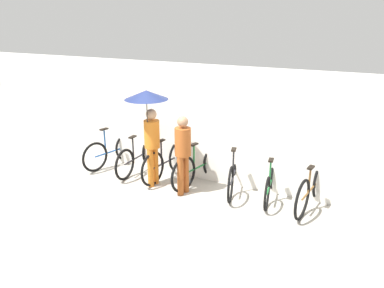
{
  "coord_description": "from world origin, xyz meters",
  "views": [
    {
      "loc": [
        3.22,
        -5.16,
        3.4
      ],
      "look_at": [
        0.0,
        1.19,
        1.0
      ],
      "focal_mm": 35.0,
      "sensor_mm": 36.0,
      "label": 1
    }
  ],
  "objects_px": {
    "parked_bicycle_6": "(311,188)",
    "parked_bicycle_3": "(199,166)",
    "parked_bicycle_2": "(166,161)",
    "pedestrian_center": "(183,150)",
    "parked_bicycle_4": "(234,173)",
    "parked_bicycle_5": "(270,182)",
    "pedestrian_leading": "(149,115)",
    "parked_bicycle_1": "(138,156)",
    "parked_bicycle_0": "(112,151)"
  },
  "relations": [
    {
      "from": "pedestrian_leading",
      "to": "pedestrian_center",
      "type": "bearing_deg",
      "value": -177.59
    },
    {
      "from": "parked_bicycle_1",
      "to": "pedestrian_leading",
      "type": "xyz_separation_m",
      "value": [
        0.72,
        -0.58,
        1.19
      ]
    },
    {
      "from": "parked_bicycle_3",
      "to": "parked_bicycle_4",
      "type": "distance_m",
      "value": 0.78
    },
    {
      "from": "parked_bicycle_3",
      "to": "pedestrian_center",
      "type": "xyz_separation_m",
      "value": [
        -0.08,
        -0.59,
        0.55
      ]
    },
    {
      "from": "parked_bicycle_2",
      "to": "parked_bicycle_4",
      "type": "relative_size",
      "value": 0.97
    },
    {
      "from": "pedestrian_leading",
      "to": "parked_bicycle_5",
      "type": "bearing_deg",
      "value": -164.88
    },
    {
      "from": "parked_bicycle_6",
      "to": "parked_bicycle_3",
      "type": "bearing_deg",
      "value": 96.08
    },
    {
      "from": "parked_bicycle_4",
      "to": "pedestrian_center",
      "type": "relative_size",
      "value": 1.09
    },
    {
      "from": "parked_bicycle_2",
      "to": "parked_bicycle_4",
      "type": "distance_m",
      "value": 1.56
    },
    {
      "from": "parked_bicycle_5",
      "to": "parked_bicycle_6",
      "type": "distance_m",
      "value": 0.78
    },
    {
      "from": "parked_bicycle_0",
      "to": "parked_bicycle_2",
      "type": "distance_m",
      "value": 1.56
    },
    {
      "from": "parked_bicycle_4",
      "to": "parked_bicycle_5",
      "type": "xyz_separation_m",
      "value": [
        0.78,
        -0.05,
        -0.03
      ]
    },
    {
      "from": "parked_bicycle_3",
      "to": "pedestrian_center",
      "type": "distance_m",
      "value": 0.81
    },
    {
      "from": "pedestrian_center",
      "to": "parked_bicycle_6",
      "type": "bearing_deg",
      "value": -158.72
    },
    {
      "from": "parked_bicycle_0",
      "to": "pedestrian_center",
      "type": "distance_m",
      "value": 2.4
    },
    {
      "from": "pedestrian_leading",
      "to": "pedestrian_center",
      "type": "relative_size",
      "value": 1.28
    },
    {
      "from": "parked_bicycle_0",
      "to": "parked_bicycle_3",
      "type": "height_order",
      "value": "parked_bicycle_0"
    },
    {
      "from": "parked_bicycle_2",
      "to": "parked_bicycle_3",
      "type": "xyz_separation_m",
      "value": [
        0.78,
        0.07,
        0.01
      ]
    },
    {
      "from": "parked_bicycle_5",
      "to": "pedestrian_leading",
      "type": "height_order",
      "value": "pedestrian_leading"
    },
    {
      "from": "parked_bicycle_3",
      "to": "parked_bicycle_5",
      "type": "relative_size",
      "value": 1.13
    },
    {
      "from": "pedestrian_center",
      "to": "parked_bicycle_4",
      "type": "bearing_deg",
      "value": -135.81
    },
    {
      "from": "parked_bicycle_1",
      "to": "parked_bicycle_6",
      "type": "relative_size",
      "value": 1.0
    },
    {
      "from": "parked_bicycle_0",
      "to": "parked_bicycle_1",
      "type": "relative_size",
      "value": 0.92
    },
    {
      "from": "parked_bicycle_3",
      "to": "parked_bicycle_6",
      "type": "relative_size",
      "value": 1.02
    },
    {
      "from": "parked_bicycle_3",
      "to": "pedestrian_center",
      "type": "bearing_deg",
      "value": -176.36
    },
    {
      "from": "parked_bicycle_1",
      "to": "parked_bicycle_5",
      "type": "distance_m",
      "value": 3.12
    },
    {
      "from": "parked_bicycle_6",
      "to": "parked_bicycle_1",
      "type": "bearing_deg",
      "value": 96.8
    },
    {
      "from": "parked_bicycle_0",
      "to": "parked_bicycle_3",
      "type": "bearing_deg",
      "value": -77.1
    },
    {
      "from": "parked_bicycle_3",
      "to": "parked_bicycle_4",
      "type": "xyz_separation_m",
      "value": [
        0.78,
        0.03,
        -0.02
      ]
    },
    {
      "from": "parked_bicycle_4",
      "to": "pedestrian_center",
      "type": "distance_m",
      "value": 1.2
    },
    {
      "from": "parked_bicycle_5",
      "to": "parked_bicycle_3",
      "type": "bearing_deg",
      "value": 80.42
    },
    {
      "from": "parked_bicycle_5",
      "to": "pedestrian_center",
      "type": "xyz_separation_m",
      "value": [
        -1.64,
        -0.57,
        0.6
      ]
    },
    {
      "from": "parked_bicycle_2",
      "to": "parked_bicycle_5",
      "type": "height_order",
      "value": "parked_bicycle_2"
    },
    {
      "from": "parked_bicycle_3",
      "to": "pedestrian_leading",
      "type": "relative_size",
      "value": 0.87
    },
    {
      "from": "parked_bicycle_6",
      "to": "pedestrian_center",
      "type": "height_order",
      "value": "pedestrian_center"
    },
    {
      "from": "pedestrian_leading",
      "to": "pedestrian_center",
      "type": "xyz_separation_m",
      "value": [
        0.76,
        0.01,
        -0.61
      ]
    },
    {
      "from": "parked_bicycle_0",
      "to": "parked_bicycle_6",
      "type": "xyz_separation_m",
      "value": [
        4.68,
        -0.01,
        0.02
      ]
    },
    {
      "from": "parked_bicycle_1",
      "to": "parked_bicycle_6",
      "type": "bearing_deg",
      "value": -91.8
    },
    {
      "from": "parked_bicycle_0",
      "to": "parked_bicycle_1",
      "type": "distance_m",
      "value": 0.78
    },
    {
      "from": "parked_bicycle_0",
      "to": "pedestrian_center",
      "type": "relative_size",
      "value": 1.01
    },
    {
      "from": "parked_bicycle_2",
      "to": "pedestrian_center",
      "type": "height_order",
      "value": "pedestrian_center"
    },
    {
      "from": "parked_bicycle_4",
      "to": "parked_bicycle_5",
      "type": "relative_size",
      "value": 1.11
    },
    {
      "from": "parked_bicycle_0",
      "to": "parked_bicycle_4",
      "type": "distance_m",
      "value": 3.12
    },
    {
      "from": "parked_bicycle_2",
      "to": "parked_bicycle_4",
      "type": "xyz_separation_m",
      "value": [
        1.56,
        0.09,
        -0.01
      ]
    },
    {
      "from": "parked_bicycle_3",
      "to": "parked_bicycle_4",
      "type": "height_order",
      "value": "parked_bicycle_3"
    },
    {
      "from": "parked_bicycle_3",
      "to": "parked_bicycle_1",
      "type": "bearing_deg",
      "value": 102.23
    },
    {
      "from": "parked_bicycle_3",
      "to": "parked_bicycle_0",
      "type": "bearing_deg",
      "value": 101.94
    },
    {
      "from": "parked_bicycle_5",
      "to": "parked_bicycle_1",
      "type": "bearing_deg",
      "value": 81.27
    },
    {
      "from": "parked_bicycle_4",
      "to": "parked_bicycle_6",
      "type": "height_order",
      "value": "same"
    },
    {
      "from": "parked_bicycle_0",
      "to": "pedestrian_leading",
      "type": "bearing_deg",
      "value": -98.84
    }
  ]
}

